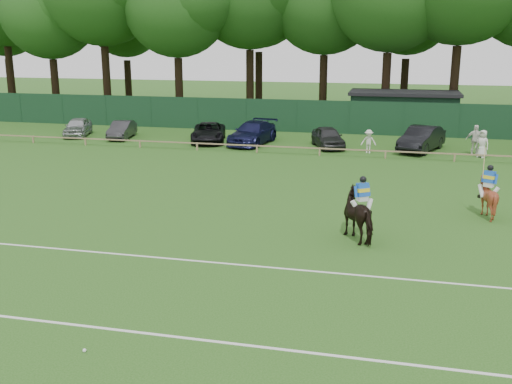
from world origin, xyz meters
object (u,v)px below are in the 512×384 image
(sedan_silver, at_px, (78,127))
(spectator_mid, at_px, (475,140))
(sedan_navy, at_px, (253,133))
(estate_black, at_px, (421,139))
(horse_dark, at_px, (361,215))
(utility_shed, at_px, (403,111))
(sedan_grey, at_px, (122,130))
(spectator_left, at_px, (369,141))
(suv_black, at_px, (209,133))
(spectator_right, at_px, (482,144))
(polo_ball, at_px, (84,350))
(hatch_grey, at_px, (328,137))
(horse_chestnut, at_px, (487,198))

(sedan_silver, bearing_deg, spectator_mid, -18.74)
(sedan_navy, bearing_deg, estate_black, 7.97)
(horse_dark, bearing_deg, utility_shed, -127.34)
(spectator_mid, bearing_deg, sedan_grey, -177.68)
(estate_black, height_order, spectator_left, estate_black)
(sedan_navy, distance_m, utility_shed, 13.44)
(suv_black, xyz_separation_m, spectator_right, (17.93, -1.49, 0.18))
(horse_dark, distance_m, polo_ball, 11.24)
(horse_dark, relative_size, sedan_navy, 0.42)
(polo_ball, bearing_deg, utility_shed, 79.05)
(hatch_grey, distance_m, polo_ball, 28.21)
(sedan_grey, height_order, sedan_navy, sedan_navy)
(estate_black, bearing_deg, sedan_navy, -159.83)
(horse_dark, bearing_deg, polo_ball, 25.01)
(spectator_left, bearing_deg, estate_black, 23.21)
(polo_ball, bearing_deg, sedan_navy, 95.74)
(sedan_silver, relative_size, sedan_grey, 1.05)
(hatch_grey, xyz_separation_m, polo_ball, (-2.35, -28.11, -0.65))
(suv_black, xyz_separation_m, hatch_grey, (8.39, -0.22, 0.02))
(horse_chestnut, bearing_deg, polo_ball, 82.29)
(sedan_grey, distance_m, utility_shed, 21.71)
(hatch_grey, height_order, spectator_mid, spectator_mid)
(horse_dark, distance_m, horse_chestnut, 6.33)
(sedan_navy, height_order, utility_shed, utility_shed)
(horse_chestnut, xyz_separation_m, sedan_grey, (-23.16, 14.62, -0.16))
(sedan_silver, bearing_deg, polo_ball, -77.01)
(horse_dark, distance_m, suv_black, 22.08)
(estate_black, relative_size, spectator_mid, 2.55)
(sedan_navy, bearing_deg, spectator_mid, 5.75)
(horse_chestnut, height_order, spectator_mid, spectator_mid)
(sedan_silver, relative_size, spectator_mid, 2.09)
(horse_chestnut, bearing_deg, spectator_mid, -64.40)
(spectator_right, bearing_deg, horse_chestnut, -60.58)
(sedan_navy, distance_m, hatch_grey, 5.20)
(horse_chestnut, relative_size, utility_shed, 0.19)
(spectator_right, bearing_deg, hatch_grey, -152.22)
(sedan_grey, height_order, spectator_right, spectator_right)
(polo_ball, bearing_deg, estate_black, 73.51)
(spectator_mid, relative_size, spectator_right, 1.12)
(sedan_grey, bearing_deg, utility_shed, 13.80)
(sedan_navy, distance_m, estate_black, 11.19)
(horse_chestnut, bearing_deg, estate_black, -51.65)
(horse_dark, distance_m, spectator_left, 17.12)
(sedan_silver, distance_m, spectator_right, 28.25)
(spectator_right, bearing_deg, estate_black, -165.68)
(spectator_mid, height_order, utility_shed, utility_shed)
(sedan_navy, xyz_separation_m, spectator_mid, (14.38, -0.65, 0.19))
(sedan_grey, xyz_separation_m, estate_black, (20.98, -0.17, 0.17))
(sedan_silver, relative_size, spectator_left, 2.66)
(horse_dark, xyz_separation_m, utility_shed, (1.47, 27.54, 0.62))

